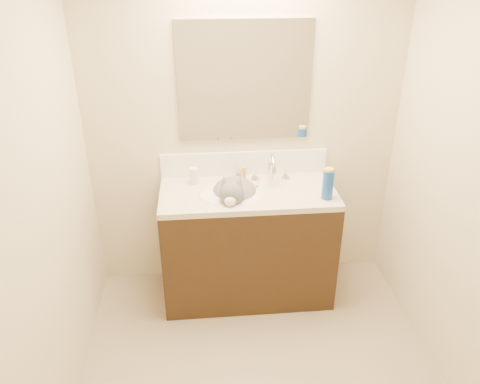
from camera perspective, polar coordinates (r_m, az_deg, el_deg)
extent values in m
cube|color=beige|center=(3.28, 0.52, 8.40)|extent=(2.20, 0.04, 2.50)
cube|color=beige|center=(2.26, -24.83, -3.50)|extent=(0.04, 2.50, 2.50)
cube|color=black|center=(3.41, 0.93, -6.60)|extent=(1.20, 0.55, 0.82)
cube|color=beige|center=(3.19, 0.99, -0.18)|extent=(1.20, 0.55, 0.04)
ellipsoid|color=silver|center=(3.18, -1.11, -1.32)|extent=(0.45, 0.36, 0.14)
cylinder|color=silver|center=(3.34, 3.73, 2.51)|extent=(0.04, 0.04, 0.11)
torus|color=silver|center=(3.27, 3.92, 2.95)|extent=(0.03, 0.20, 0.20)
cylinder|color=silver|center=(3.20, 4.14, 1.83)|extent=(0.03, 0.03, 0.06)
cone|color=silver|center=(3.34, 1.85, 2.05)|extent=(0.06, 0.06, 0.06)
cone|color=silver|center=(3.37, 5.57, 2.19)|extent=(0.06, 0.06, 0.06)
ellipsoid|color=#595659|center=(3.22, -0.66, -0.34)|extent=(0.38, 0.41, 0.23)
ellipsoid|color=#595659|center=(3.03, -1.04, -0.18)|extent=(0.19, 0.18, 0.16)
ellipsoid|color=#595659|center=(3.11, -0.87, -0.14)|extent=(0.14, 0.14, 0.15)
cone|color=#595659|center=(3.02, -1.92, 1.33)|extent=(0.09, 0.10, 0.10)
cone|color=#595659|center=(3.01, -0.08, 1.24)|extent=(0.09, 0.09, 0.10)
ellipsoid|color=white|center=(2.98, -1.21, -1.13)|extent=(0.08, 0.07, 0.07)
ellipsoid|color=white|center=(3.11, -0.93, -1.29)|extent=(0.13, 0.10, 0.14)
sphere|color=tan|center=(2.96, -1.27, -1.37)|extent=(0.02, 0.02, 0.02)
cylinder|color=#595659|center=(3.22, 1.92, -1.72)|extent=(0.06, 0.25, 0.04)
cube|color=white|center=(3.38, 0.52, 3.52)|extent=(1.20, 0.02, 0.18)
cube|color=white|center=(3.19, 0.56, 13.26)|extent=(0.90, 0.02, 0.80)
cylinder|color=silver|center=(3.28, -5.61, 1.98)|extent=(0.08, 0.08, 0.12)
cylinder|color=#D14522|center=(3.29, -5.60, 1.76)|extent=(0.07, 0.07, 0.04)
cylinder|color=#B7B7BC|center=(3.33, -0.13, 2.01)|extent=(0.07, 0.07, 0.06)
cylinder|color=orange|center=(3.35, 0.45, 2.40)|extent=(0.05, 0.05, 0.09)
cube|color=silver|center=(3.23, 2.18, 0.64)|extent=(0.05, 0.14, 0.01)
cube|color=#70BDEF|center=(3.23, 2.18, 0.68)|extent=(0.02, 0.03, 0.02)
cylinder|color=#1744A1|center=(3.10, 10.65, 0.89)|extent=(0.09, 0.09, 0.20)
cylinder|color=yellow|center=(3.06, 10.81, 2.53)|extent=(0.07, 0.07, 0.04)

